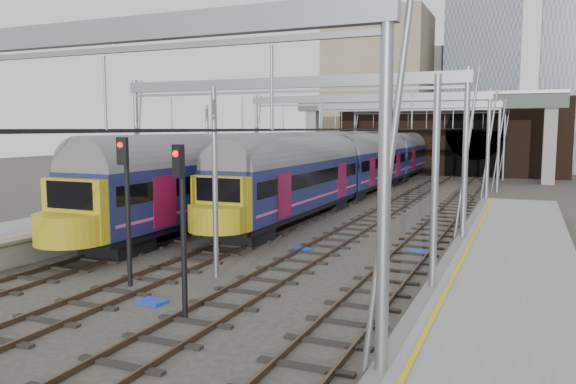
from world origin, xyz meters
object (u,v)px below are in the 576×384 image
at_px(train_main, 392,158).
at_px(signal_near_centre, 182,211).
at_px(signal_near_left, 126,194).
at_px(train_second, 344,158).

distance_m(train_main, signal_near_centre, 42.66).
xyz_separation_m(train_main, signal_near_left, (-0.20, -40.29, 0.68)).
height_order(signal_near_left, signal_near_centre, signal_near_left).
bearing_deg(train_second, signal_near_left, -84.16).
height_order(train_main, signal_near_centre, signal_near_centre).
relative_size(train_main, train_second, 0.96).
xyz_separation_m(train_second, signal_near_left, (3.80, -37.18, 0.60)).
bearing_deg(signal_near_centre, train_main, 115.55).
height_order(train_second, signal_near_centre, train_second).
distance_m(train_second, signal_near_left, 37.38).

